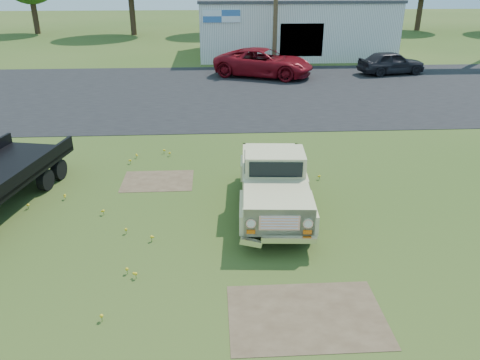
# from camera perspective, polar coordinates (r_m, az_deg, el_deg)

# --- Properties ---
(ground) EXTENTS (140.00, 140.00, 0.00)m
(ground) POSITION_cam_1_polar(r_m,az_deg,el_deg) (11.75, -1.93, -6.97)
(ground) COLOR #314D18
(ground) RESTS_ON ground
(asphalt_lot) EXTENTS (90.00, 14.00, 0.02)m
(asphalt_lot) POSITION_cam_1_polar(r_m,az_deg,el_deg) (25.77, -2.87, 10.64)
(asphalt_lot) COLOR black
(asphalt_lot) RESTS_ON ground
(dirt_patch_a) EXTENTS (3.00, 2.00, 0.01)m
(dirt_patch_a) POSITION_cam_1_polar(r_m,az_deg,el_deg) (9.47, 8.08, -16.10)
(dirt_patch_a) COLOR brown
(dirt_patch_a) RESTS_ON ground
(dirt_patch_b) EXTENTS (2.20, 1.60, 0.01)m
(dirt_patch_b) POSITION_cam_1_polar(r_m,az_deg,el_deg) (14.96, -9.98, -0.12)
(dirt_patch_b) COLOR brown
(dirt_patch_b) RESTS_ON ground
(commercial_building) EXTENTS (14.20, 8.20, 4.15)m
(commercial_building) POSITION_cam_1_polar(r_m,az_deg,el_deg) (37.76, 6.43, 18.15)
(commercial_building) COLOR #B9B9B4
(commercial_building) RESTS_ON ground
(vintage_pickup_truck) EXTENTS (2.20, 4.94, 1.75)m
(vintage_pickup_truck) POSITION_cam_1_polar(r_m,az_deg,el_deg) (12.63, 4.16, -0.19)
(vintage_pickup_truck) COLOR beige
(vintage_pickup_truck) RESTS_ON ground
(red_pickup) EXTENTS (6.58, 4.82, 1.66)m
(red_pickup) POSITION_cam_1_polar(r_m,az_deg,el_deg) (29.56, 2.92, 14.07)
(red_pickup) COLOR maroon
(red_pickup) RESTS_ON ground
(dark_sedan) EXTENTS (4.39, 2.42, 1.41)m
(dark_sedan) POSITION_cam_1_polar(r_m,az_deg,el_deg) (31.73, 17.95, 13.44)
(dark_sedan) COLOR black
(dark_sedan) RESTS_ON ground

